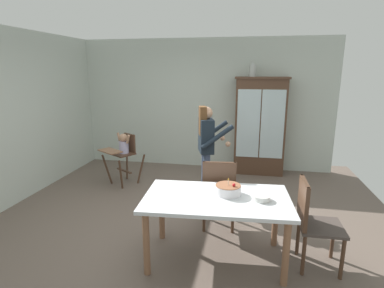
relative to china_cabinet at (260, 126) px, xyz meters
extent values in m
plane|color=#66564C|center=(-1.18, -2.37, -0.97)|extent=(6.24, 6.24, 0.00)
cube|color=beige|center=(-1.18, 0.26, 0.38)|extent=(5.32, 0.06, 2.70)
cube|color=#4C3323|center=(0.00, 0.00, -0.03)|extent=(0.97, 0.42, 1.90)
cube|color=#4C3323|center=(0.00, 0.00, 0.94)|extent=(1.03, 0.48, 0.04)
cube|color=silver|center=(-0.23, -0.21, 0.07)|extent=(0.44, 0.01, 1.33)
cube|color=silver|center=(0.23, -0.21, 0.07)|extent=(0.44, 0.01, 1.33)
cube|color=#4C3323|center=(0.00, 0.00, 0.07)|extent=(0.89, 0.36, 0.02)
cylinder|color=#B2B7B2|center=(-0.19, 0.00, 1.07)|extent=(0.13, 0.13, 0.22)
cylinder|color=#B2B7B2|center=(-0.19, 0.00, 1.21)|extent=(0.07, 0.07, 0.05)
cylinder|color=#4C3323|center=(-2.75, -1.20, -0.69)|extent=(0.18, 0.08, 0.56)
cylinder|color=#4C3323|center=(-2.37, -1.43, -0.69)|extent=(0.08, 0.19, 0.56)
cylinder|color=#4C3323|center=(-2.51, -0.82, -0.69)|extent=(0.08, 0.19, 0.56)
cylinder|color=#4C3323|center=(-2.14, -1.06, -0.69)|extent=(0.18, 0.08, 0.56)
cube|color=#4C3323|center=(-2.44, -1.13, -0.72)|extent=(0.38, 0.26, 0.02)
cube|color=#4C3323|center=(-2.44, -1.13, -0.40)|extent=(0.47, 0.47, 0.02)
cube|color=#4C3323|center=(-2.36, -1.00, -0.22)|extent=(0.27, 0.19, 0.34)
cube|color=brown|center=(-2.59, -1.35, -0.29)|extent=(0.50, 0.44, 0.02)
cylinder|color=#B2ADD1|center=(-2.43, -1.11, -0.28)|extent=(0.17, 0.17, 0.22)
sphere|color=tan|center=(-2.43, -1.11, -0.10)|extent=(0.15, 0.15, 0.15)
cylinder|color=tan|center=(-2.55, -1.03, -0.11)|extent=(0.10, 0.09, 0.17)
cylinder|color=tan|center=(-2.31, -1.18, -0.11)|extent=(0.10, 0.09, 0.17)
cylinder|color=#3D4C6B|center=(-0.83, -1.70, -0.56)|extent=(0.11, 0.11, 0.82)
cylinder|color=#3D4C6B|center=(-0.88, -1.53, -0.56)|extent=(0.11, 0.11, 0.82)
cube|color=#19232D|center=(-0.85, -1.61, 0.11)|extent=(0.30, 0.40, 0.52)
cube|color=white|center=(-0.75, -1.58, 0.11)|extent=(0.03, 0.06, 0.49)
sphere|color=tan|center=(-0.85, -1.61, 0.46)|extent=(0.19, 0.19, 0.19)
cube|color=brown|center=(-0.90, -1.63, 0.34)|extent=(0.15, 0.22, 0.44)
cylinder|color=#19232D|center=(-0.66, -1.77, 0.12)|extent=(0.49, 0.21, 0.37)
sphere|color=tan|center=(-0.51, -1.72, 0.01)|extent=(0.08, 0.08, 0.08)
cylinder|color=#19232D|center=(-0.78, -1.38, 0.12)|extent=(0.49, 0.21, 0.37)
sphere|color=tan|center=(-0.62, -1.33, 0.01)|extent=(0.08, 0.08, 0.08)
cube|color=silver|center=(-0.51, -3.13, -0.25)|extent=(1.61, 0.99, 0.04)
cylinder|color=brown|center=(-1.18, -3.53, -0.62)|extent=(0.07, 0.07, 0.70)
cylinder|color=brown|center=(0.20, -3.44, -0.62)|extent=(0.07, 0.07, 0.70)
cylinder|color=brown|center=(-1.22, -2.82, -0.62)|extent=(0.07, 0.07, 0.70)
cylinder|color=brown|center=(0.15, -2.73, -0.62)|extent=(0.07, 0.07, 0.70)
cylinder|color=white|center=(-0.40, -3.03, -0.18)|extent=(0.28, 0.28, 0.10)
cylinder|color=#935B3D|center=(-0.40, -3.03, -0.13)|extent=(0.27, 0.27, 0.01)
cylinder|color=#F2E5CC|center=(-0.40, -3.03, -0.10)|extent=(0.01, 0.01, 0.06)
cone|color=yellow|center=(-0.40, -3.03, -0.05)|extent=(0.02, 0.02, 0.02)
sphere|color=red|center=(-0.34, -3.07, -0.11)|extent=(0.04, 0.04, 0.04)
cylinder|color=silver|center=(-0.05, -3.13, -0.21)|extent=(0.18, 0.18, 0.05)
cylinder|color=#4C3323|center=(-0.40, -2.17, -0.75)|extent=(0.04, 0.04, 0.45)
cylinder|color=#4C3323|center=(-0.77, -2.20, -0.75)|extent=(0.04, 0.04, 0.45)
cylinder|color=#4C3323|center=(-0.36, -2.53, -0.75)|extent=(0.04, 0.04, 0.45)
cylinder|color=#4C3323|center=(-0.73, -2.57, -0.75)|extent=(0.04, 0.04, 0.45)
cube|color=#473D38|center=(-0.57, -2.37, -0.51)|extent=(0.48, 0.48, 0.03)
cube|color=#4C3323|center=(-0.55, -2.57, -0.25)|extent=(0.42, 0.08, 0.48)
cylinder|color=#4C3323|center=(-0.36, -2.55, -0.25)|extent=(0.03, 0.03, 0.48)
cylinder|color=#4C3323|center=(-0.73, -2.59, -0.25)|extent=(0.03, 0.03, 0.48)
cylinder|color=#4C3323|center=(0.77, -3.24, -0.75)|extent=(0.04, 0.04, 0.45)
cylinder|color=#4C3323|center=(0.77, -2.87, -0.75)|extent=(0.04, 0.04, 0.45)
cylinder|color=#4C3323|center=(0.40, -3.25, -0.75)|extent=(0.04, 0.04, 0.45)
cylinder|color=#4C3323|center=(0.40, -2.88, -0.75)|extent=(0.04, 0.04, 0.45)
cube|color=#473D38|center=(0.58, -3.06, -0.51)|extent=(0.44, 0.44, 0.03)
cube|color=#4C3323|center=(0.38, -3.06, -0.25)|extent=(0.04, 0.42, 0.48)
cylinder|color=#4C3323|center=(0.38, -3.25, -0.25)|extent=(0.03, 0.03, 0.48)
cylinder|color=#4C3323|center=(0.38, -2.87, -0.25)|extent=(0.03, 0.03, 0.48)
camera|label=1|loc=(-0.20, -6.18, 1.09)|focal=28.66mm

